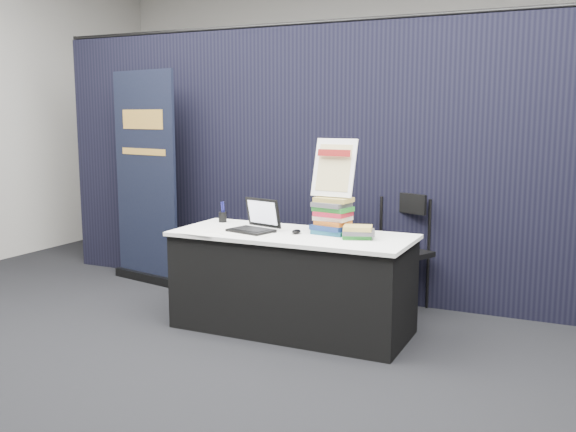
# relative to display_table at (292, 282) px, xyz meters

# --- Properties ---
(floor) EXTENTS (8.00, 8.00, 0.00)m
(floor) POSITION_rel_display_table_xyz_m (0.00, -0.55, -0.38)
(floor) COLOR black
(floor) RESTS_ON ground
(wall_back) EXTENTS (8.00, 0.02, 3.50)m
(wall_back) POSITION_rel_display_table_xyz_m (0.00, 3.45, 1.37)
(wall_back) COLOR #B7B3AD
(wall_back) RESTS_ON floor
(drape_partition) EXTENTS (6.00, 0.08, 2.40)m
(drape_partition) POSITION_rel_display_table_xyz_m (0.00, 1.05, 0.82)
(drape_partition) COLOR black
(drape_partition) RESTS_ON floor
(display_table) EXTENTS (1.80, 0.75, 0.75)m
(display_table) POSITION_rel_display_table_xyz_m (0.00, 0.00, 0.00)
(display_table) COLOR black
(display_table) RESTS_ON floor
(laptop) EXTENTS (0.37, 0.33, 0.24)m
(laptop) POSITION_rel_display_table_xyz_m (-0.30, -0.05, 0.43)
(laptop) COLOR black
(laptop) RESTS_ON display_table
(mouse) EXTENTS (0.07, 0.11, 0.03)m
(mouse) POSITION_rel_display_table_xyz_m (0.04, -0.00, 0.39)
(mouse) COLOR black
(mouse) RESTS_ON display_table
(brochure_left) EXTENTS (0.32, 0.24, 0.00)m
(brochure_left) POSITION_rel_display_table_xyz_m (-0.62, -0.27, 0.38)
(brochure_left) COLOR white
(brochure_left) RESTS_ON display_table
(brochure_mid) EXTENTS (0.35, 0.26, 0.00)m
(brochure_mid) POSITION_rel_display_table_xyz_m (-0.45, -0.14, 0.38)
(brochure_mid) COLOR white
(brochure_mid) RESTS_ON display_table
(brochure_right) EXTENTS (0.37, 0.29, 0.00)m
(brochure_right) POSITION_rel_display_table_xyz_m (-0.28, -0.14, 0.38)
(brochure_right) COLOR white
(brochure_right) RESTS_ON display_table
(pen_cup) EXTENTS (0.08, 0.08, 0.08)m
(pen_cup) POSITION_rel_display_table_xyz_m (-0.73, 0.21, 0.42)
(pen_cup) COLOR black
(pen_cup) RESTS_ON display_table
(book_stack_tall) EXTENTS (0.28, 0.23, 0.27)m
(book_stack_tall) POSITION_rel_display_table_xyz_m (0.28, 0.11, 0.51)
(book_stack_tall) COLOR #1B5067
(book_stack_tall) RESTS_ON display_table
(book_stack_short) EXTENTS (0.26, 0.23, 0.09)m
(book_stack_short) POSITION_rel_display_table_xyz_m (0.51, 0.01, 0.42)
(book_stack_short) COLOR #1F7726
(book_stack_short) RESTS_ON display_table
(info_sign) EXTENTS (0.33, 0.17, 0.44)m
(info_sign) POSITION_rel_display_table_xyz_m (0.28, 0.14, 0.86)
(info_sign) COLOR black
(info_sign) RESTS_ON book_stack_tall
(pullup_banner) EXTENTS (0.87, 0.27, 2.04)m
(pullup_banner) POSITION_rel_display_table_xyz_m (-1.89, 0.72, 0.53)
(pullup_banner) COLOR black
(pullup_banner) RESTS_ON floor
(stacking_chair) EXTENTS (0.58, 0.60, 0.97)m
(stacking_chair) POSITION_rel_display_table_xyz_m (0.59, 0.83, 0.17)
(stacking_chair) COLOR black
(stacking_chair) RESTS_ON floor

